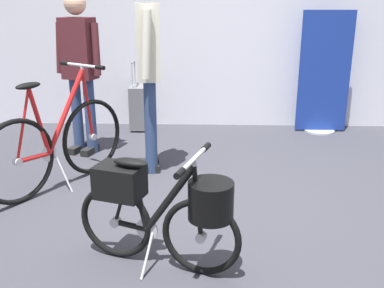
{
  "coord_description": "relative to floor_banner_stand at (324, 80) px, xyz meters",
  "views": [
    {
      "loc": [
        -0.02,
        -3.0,
        1.58
      ],
      "look_at": [
        -0.12,
        0.12,
        0.55
      ],
      "focal_mm": 42.11,
      "sensor_mm": 36.0,
      "label": 1
    }
  ],
  "objects": [
    {
      "name": "floor_banner_stand",
      "position": [
        0.0,
        0.0,
        0.0
      ],
      "size": [
        0.6,
        0.36,
        1.43
      ],
      "color": "#B7B7BC",
      "rests_on": "ground_plane"
    },
    {
      "name": "ground_plane",
      "position": [
        -1.36,
        -2.33,
        -0.63
      ],
      "size": [
        7.0,
        7.0,
        0.0
      ],
      "primitive_type": "plane",
      "color": "#38383F"
    },
    {
      "name": "display_bike_left",
      "position": [
        -2.64,
        -1.75,
        -0.24
      ],
      "size": [
        0.83,
        1.28,
        1.03
      ],
      "color": "black",
      "rests_on": "ground_plane"
    },
    {
      "name": "rolling_suitcase",
      "position": [
        -2.22,
        0.04,
        -0.35
      ],
      "size": [
        0.18,
        0.36,
        0.83
      ],
      "color": "slate",
      "rests_on": "ground_plane"
    },
    {
      "name": "visitor_browsing",
      "position": [
        -2.66,
        -0.83,
        0.29
      ],
      "size": [
        0.51,
        0.35,
        1.61
      ],
      "color": "navy",
      "rests_on": "ground_plane"
    },
    {
      "name": "visitor_near_wall",
      "position": [
        -1.9,
        -1.32,
        0.4
      ],
      "size": [
        0.3,
        0.53,
        1.78
      ],
      "color": "navy",
      "rests_on": "ground_plane"
    },
    {
      "name": "folding_bike_foreground",
      "position": [
        -1.63,
        -2.94,
        -0.23
      ],
      "size": [
        1.01,
        0.54,
        0.75
      ],
      "color": "black",
      "rests_on": "ground_plane"
    },
    {
      "name": "back_wall",
      "position": [
        -1.36,
        0.3,
        0.86
      ],
      "size": [
        7.0,
        0.1,
        2.97
      ],
      "primitive_type": "cube",
      "color": "silver",
      "rests_on": "ground_plane"
    }
  ]
}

